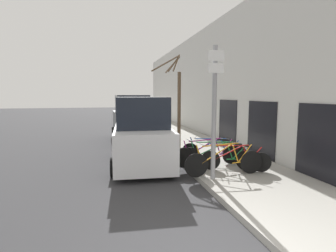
{
  "coord_description": "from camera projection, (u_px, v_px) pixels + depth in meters",
  "views": [
    {
      "loc": [
        -1.53,
        -3.07,
        2.53
      ],
      "look_at": [
        0.59,
        6.04,
        1.41
      ],
      "focal_mm": 28.0,
      "sensor_mm": 36.0,
      "label": 1
    }
  ],
  "objects": [
    {
      "name": "bicycle_1",
      "position": [
        235.0,
        159.0,
        8.2
      ],
      "size": [
        2.01,
        0.87,
        0.85
      ],
      "rotation": [
        0.0,
        0.0,
        1.18
      ],
      "color": "black",
      "rests_on": "sidewalk_curb"
    },
    {
      "name": "sidewalk_curb",
      "position": [
        170.0,
        131.0,
        17.73
      ],
      "size": [
        3.2,
        32.0,
        0.15
      ],
      "color": "#9E9B93",
      "rests_on": "ground"
    },
    {
      "name": "bicycle_2",
      "position": [
        218.0,
        157.0,
        8.41
      ],
      "size": [
        2.2,
        1.09,
        0.92
      ],
      "rotation": [
        0.0,
        0.0,
        1.12
      ],
      "color": "black",
      "rests_on": "sidewalk_curb"
    },
    {
      "name": "ground_plane",
      "position": [
        136.0,
        141.0,
        14.45
      ],
      "size": [
        80.0,
        80.0,
        0.0
      ],
      "primitive_type": "plane",
      "color": "#333335"
    },
    {
      "name": "street_tree",
      "position": [
        178.0,
        104.0,
        11.2
      ],
      "size": [
        1.3,
        0.92,
        4.06
      ],
      "color": "brown",
      "rests_on": "sidewalk_curb"
    },
    {
      "name": "parked_car_0",
      "position": [
        142.0,
        135.0,
        9.4
      ],
      "size": [
        2.33,
        4.48,
        2.45
      ],
      "rotation": [
        0.0,
        0.0,
        -0.07
      ],
      "color": "silver",
      "rests_on": "ground"
    },
    {
      "name": "bicycle_0",
      "position": [
        224.0,
        162.0,
        7.73
      ],
      "size": [
        2.44,
        0.44,
        0.97
      ],
      "rotation": [
        0.0,
        0.0,
        1.55
      ],
      "color": "black",
      "rests_on": "sidewalk_curb"
    },
    {
      "name": "pedestrian_near",
      "position": [
        167.0,
        115.0,
        18.33
      ],
      "size": [
        0.43,
        0.37,
        1.68
      ],
      "rotation": [
        0.0,
        0.0,
        -0.2
      ],
      "color": "#4C3D2D",
      "rests_on": "sidewalk_curb"
    },
    {
      "name": "bicycle_4",
      "position": [
        214.0,
        151.0,
        9.34
      ],
      "size": [
        2.06,
        1.13,
        0.87
      ],
      "rotation": [
        0.0,
        0.0,
        1.08
      ],
      "color": "black",
      "rests_on": "sidewalk_curb"
    },
    {
      "name": "bicycle_3",
      "position": [
        208.0,
        154.0,
        8.79
      ],
      "size": [
        2.42,
        0.44,
        0.93
      ],
      "rotation": [
        0.0,
        0.0,
        1.63
      ],
      "color": "black",
      "rests_on": "sidewalk_curb"
    },
    {
      "name": "parked_car_1",
      "position": [
        132.0,
        120.0,
        14.4
      ],
      "size": [
        2.11,
        4.41,
        2.51
      ],
      "rotation": [
        0.0,
        0.0,
        0.02
      ],
      "color": "#51565B",
      "rests_on": "ground"
    },
    {
      "name": "signpost",
      "position": [
        214.0,
        110.0,
        7.24
      ],
      "size": [
        0.46,
        0.15,
        3.71
      ],
      "color": "#939399",
      "rests_on": "sidewalk_curb"
    },
    {
      "name": "building_facade",
      "position": [
        196.0,
        84.0,
        17.69
      ],
      "size": [
        0.23,
        32.0,
        6.5
      ],
      "color": "silver",
      "rests_on": "ground"
    }
  ]
}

